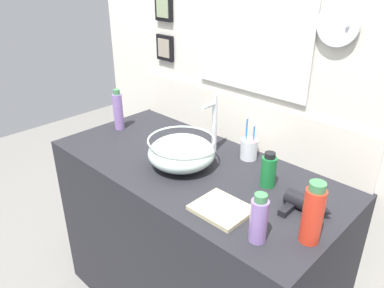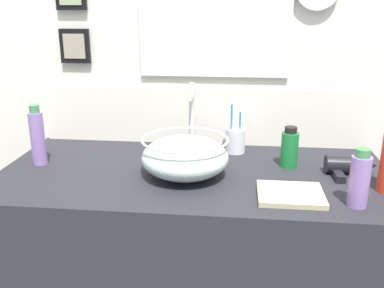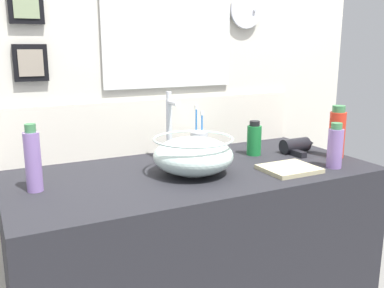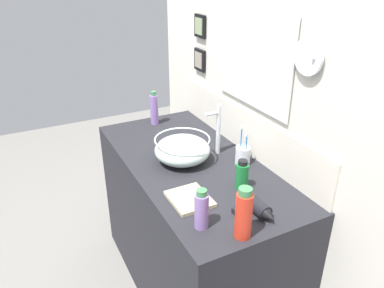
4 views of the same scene
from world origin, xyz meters
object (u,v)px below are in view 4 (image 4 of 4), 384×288
Objects in this scene: toothbrush_cup at (243,155)px; hand_towel at (190,199)px; shampoo_bottle at (244,214)px; glass_bowl_sink at (182,150)px; hair_drier at (258,208)px; lotion_bottle at (201,210)px; faucet at (217,127)px; spray_bottle at (242,175)px; soap_dispenser at (154,109)px.

toothbrush_cup is 0.43m from hand_towel.
shampoo_bottle is 1.10× the size of hand_towel.
glass_bowl_sink is 1.68× the size of hair_drier.
hair_drier reaches higher than hand_towel.
hair_drier is 1.00× the size of lotion_bottle.
glass_bowl_sink is 1.04× the size of faucet.
toothbrush_cup is at bearing 144.85° from spray_bottle.
lotion_bottle reaches higher than spray_bottle.
faucet is 1.29× the size of shampoo_bottle.
lotion_bottle reaches higher than hand_towel.
shampoo_bottle is 0.34m from spray_bottle.
shampoo_bottle reaches higher than toothbrush_cup.
faucet reaches higher than toothbrush_cup.
glass_bowl_sink is at bearing -159.70° from spray_bottle.
hand_towel is (0.17, -0.40, -0.04)m from toothbrush_cup.
faucet is at bearing 15.28° from soap_dispenser.
hand_towel is (0.34, -0.13, -0.06)m from glass_bowl_sink.
soap_dispenser reaches higher than glass_bowl_sink.
soap_dispenser is at bearing -178.93° from hair_drier.
faucet is 1.33× the size of toothbrush_cup.
shampoo_bottle is at bearing -5.53° from soap_dispenser.
hand_towel is at bearing 167.62° from lotion_bottle.
soap_dispenser is 1.49× the size of spray_bottle.
shampoo_bottle reaches higher than hand_towel.
soap_dispenser reaches higher than hair_drier.
lotion_bottle is at bearing -35.88° from faucet.
toothbrush_cup reaches higher than hand_towel.
shampoo_bottle reaches higher than glass_bowl_sink.
spray_bottle is at bearing 146.79° from shampoo_bottle.
faucet is 0.20m from toothbrush_cup.
faucet is 0.69m from shampoo_bottle.
toothbrush_cup is at bearing 113.55° from hand_towel.
hair_drier is at bearing 82.18° from lotion_bottle.
glass_bowl_sink is 1.68× the size of lotion_bottle.
hair_drier is 0.26m from lotion_bottle.
hair_drier is 1.10m from soap_dispenser.
faucet is at bearing 168.01° from spray_bottle.
hair_drier is 0.79× the size of soap_dispenser.
glass_bowl_sink is 0.31m from toothbrush_cup.
lotion_bottle is (-0.03, -0.25, 0.05)m from hair_drier.
faucet reaches higher than lotion_bottle.
glass_bowl_sink is 1.48× the size of hand_towel.
glass_bowl_sink is 1.33× the size of soap_dispenser.
hand_towel is (0.88, -0.19, -0.09)m from soap_dispenser.
spray_bottle is (0.19, -0.14, 0.02)m from toothbrush_cup.
hair_drier is 0.21m from spray_bottle.
toothbrush_cup is (0.16, 0.27, -0.02)m from glass_bowl_sink.
toothbrush_cup is 0.24m from spray_bottle.
soap_dispenser reaches higher than shampoo_bottle.
faucet reaches higher than shampoo_bottle.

